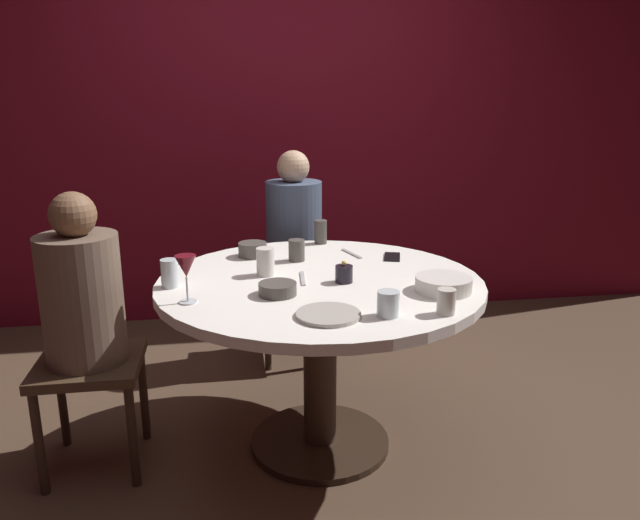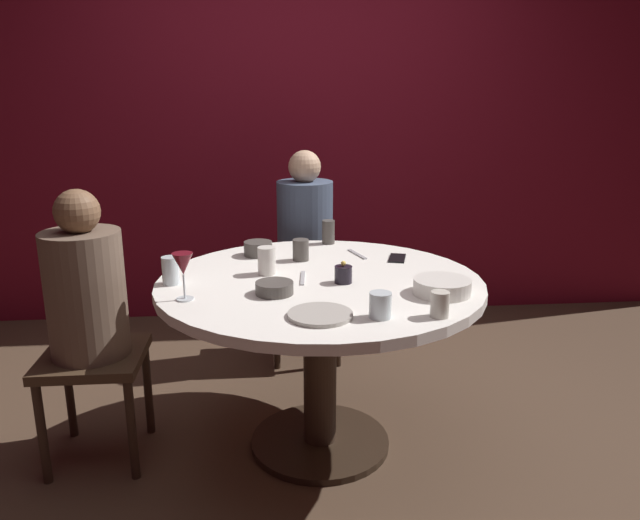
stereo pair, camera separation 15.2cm
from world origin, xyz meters
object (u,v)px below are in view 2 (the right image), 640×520
Objects in this scene: seated_diner_back at (305,234)px; cup_near_candle at (267,261)px; cup_center_front at (301,250)px; cup_beside_wine at (171,271)px; wine_glass at (183,266)px; bowl_small_white at (442,287)px; cup_by_right_diner at (440,304)px; dinner_plate at (320,315)px; cup_far_edge at (380,305)px; bowl_serving_large at (274,288)px; seated_diner_left at (87,299)px; cup_by_left_diner at (328,232)px; cell_phone at (397,258)px; bowl_salad_center at (258,249)px; candle_holder at (343,274)px; dining_table at (320,316)px.

seated_diner_back is 10.33× the size of cup_near_candle.
cup_beside_wine is (-0.53, -0.30, 0.01)m from cup_center_front.
wine_glass is (-0.51, -1.15, 0.16)m from seated_diner_back.
cup_by_right_diner is at bearing -107.97° from bowl_small_white.
cup_far_edge is (0.20, -0.03, 0.04)m from dinner_plate.
cup_center_front is (0.13, 0.46, 0.02)m from bowl_serving_large.
seated_diner_back is 6.74× the size of wine_glass.
wine_glass reaches higher than cup_near_candle.
cup_far_edge is at bearing 176.94° from cup_by_right_diner.
cup_by_left_diner is (1.02, 0.59, 0.11)m from seated_diner_left.
cell_phone is 1.08× the size of bowl_salad_center.
wine_glass is 0.91m from cup_by_right_diner.
cup_by_left_diner is at bearing 41.35° from cup_beside_wine.
candle_holder is at bearing 5.00° from seated_diner_back.
dinner_plate is 0.54m from cup_near_candle.
cup_center_front is at bearing 29.76° from cup_beside_wine.
cup_near_candle is at bearing 157.15° from dining_table.
seated_diner_left is 12.68× the size of candle_holder.
cup_near_candle reaches higher than candle_holder.
seated_diner_left reaches higher than dining_table.
candle_holder is at bearing -25.85° from cup_near_candle.
candle_holder is 0.63m from wine_glass.
bowl_salad_center reaches higher than bowl_serving_large.
seated_diner_left is at bearing -44.34° from seated_diner_back.
candle_holder is 0.64× the size of cell_phone.
wine_glass is at bearing -165.78° from candle_holder.
dining_table is 11.46× the size of cup_near_candle.
dining_table is 11.21× the size of cup_by_left_diner.
seated_diner_back reaches higher than cup_beside_wine.
cup_far_edge is (0.22, -0.74, -0.00)m from cup_center_front.
cup_by_left_diner reaches higher than bowl_salad_center.
cup_center_front is at bearing -117.38° from cup_by_left_diner.
cup_beside_wine is (-0.59, -0.01, 0.22)m from dining_table.
cup_center_front reaches higher than bowl_salad_center.
cell_phone is (0.41, 0.69, -0.00)m from dinner_plate.
cup_near_candle is at bearing 154.16° from bowl_small_white.
bowl_salad_center is 1.48× the size of cup_far_edge.
seated_diner_left is 11.87× the size of cup_center_front.
bowl_serving_large reaches higher than cell_phone.
candle_holder is at bearing -90.53° from cup_by_left_diner.
cup_beside_wine is (-0.38, -0.10, -0.00)m from cup_near_candle.
cell_phone is at bearing 28.38° from wine_glass.
seated_diner_back is 5.53× the size of bowl_small_white.
cup_beside_wine is (-1.03, 0.21, 0.03)m from bowl_small_white.
seated_diner_left is 0.96× the size of seated_diner_back.
candle_holder is 0.76× the size of cup_by_left_diner.
cell_phone is 0.43m from cup_by_left_diner.
bowl_serving_large is (-0.56, -0.44, 0.02)m from cell_phone.
bowl_salad_center is at bearing 116.35° from cup_far_edge.
cup_center_front is (-0.02, 0.71, 0.04)m from dinner_plate.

